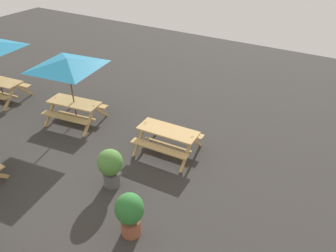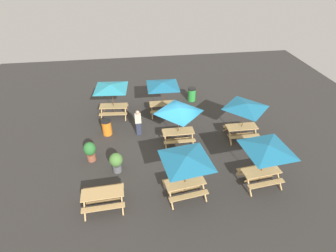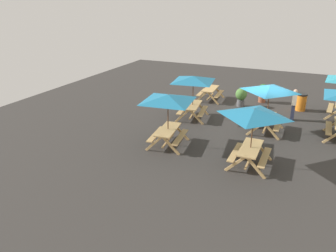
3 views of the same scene
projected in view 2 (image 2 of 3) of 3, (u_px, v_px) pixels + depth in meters
The scene contains 13 objects.
ground_plane at pixel (174, 145), 15.06m from camera, with size 29.34×29.34×0.00m, color #33302D.
picnic_table_0 at pixel (267, 150), 11.56m from camera, with size 2.81×2.81×2.34m.
picnic_table_1 at pixel (103, 196), 11.28m from camera, with size 1.86×1.61×0.81m.
picnic_table_2 at pixel (179, 113), 14.17m from camera, with size 2.01×2.01×2.34m.
picnic_table_3 at pixel (245, 108), 14.55m from camera, with size 2.01×2.01×2.34m.
picnic_table_4 at pixel (111, 89), 16.52m from camera, with size 2.82×2.82×2.34m.
picnic_table_5 at pixel (163, 87), 16.80m from camera, with size 2.83×2.83×2.34m.
picnic_table_6 at pixel (186, 161), 10.98m from camera, with size 2.80×2.80×2.34m.
trash_bin_orange at pixel (107, 127), 15.65m from camera, with size 0.59×0.59×0.98m.
trash_bin_green at pixel (192, 94), 19.10m from camera, with size 0.59×0.59×0.98m.
potted_plant_0 at pixel (90, 150), 13.63m from camera, with size 0.63×0.63×1.14m.
potted_plant_1 at pixel (116, 161), 12.95m from camera, with size 0.66×0.66×1.11m.
person_standing at pixel (138, 122), 15.39m from camera, with size 0.37×0.23×1.67m.
Camera 2 is at (1.96, 11.61, 9.46)m, focal length 28.00 mm.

